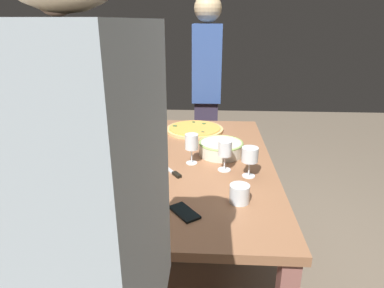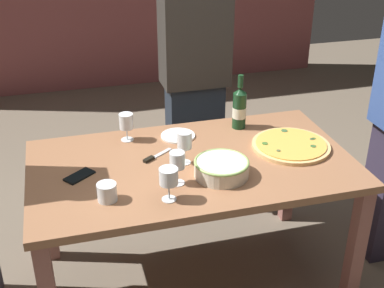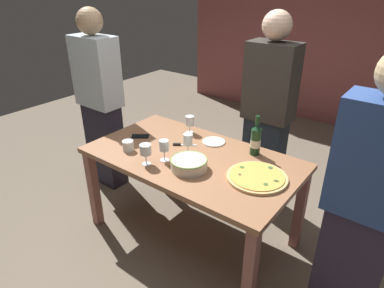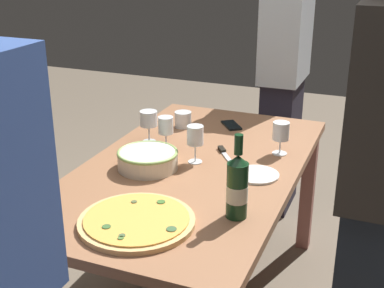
{
  "view_description": "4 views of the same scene",
  "coord_description": "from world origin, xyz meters",
  "px_view_note": "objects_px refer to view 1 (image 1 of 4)",
  "views": [
    {
      "loc": [
        -1.73,
        -0.1,
        1.5
      ],
      "look_at": [
        0.0,
        0.0,
        0.85
      ],
      "focal_mm": 31.26,
      "sensor_mm": 36.0,
      "label": 1
    },
    {
      "loc": [
        -0.59,
        -2.14,
        2.0
      ],
      "look_at": [
        0.0,
        0.0,
        0.85
      ],
      "focal_mm": 48.04,
      "sensor_mm": 36.0,
      "label": 2
    },
    {
      "loc": [
        1.36,
        -1.77,
        1.97
      ],
      "look_at": [
        0.0,
        0.0,
        0.85
      ],
      "focal_mm": 31.52,
      "sensor_mm": 36.0,
      "label": 3
    },
    {
      "loc": [
        1.95,
        0.79,
        1.68
      ],
      "look_at": [
        0.0,
        0.0,
        0.85
      ],
      "focal_mm": 49.42,
      "sensor_mm": 36.0,
      "label": 4
    }
  ],
  "objects_px": {
    "serving_bowl": "(221,148)",
    "wine_glass_far_right": "(192,143)",
    "dining_table": "(192,175)",
    "cup_amber": "(239,194)",
    "wine_glass_near_pizza": "(250,156)",
    "wine_glass_by_bottle": "(225,150)",
    "cell_phone": "(184,212)",
    "side_plate": "(141,159)",
    "pizza_knife": "(173,172)",
    "person_guest_right": "(71,122)",
    "wine_bottle": "(147,121)",
    "person_host": "(207,95)",
    "pizza": "(195,129)",
    "wine_glass_far_left": "(122,162)"
  },
  "relations": [
    {
      "from": "wine_glass_by_bottle",
      "to": "wine_glass_far_left",
      "type": "bearing_deg",
      "value": 107.19
    },
    {
      "from": "side_plate",
      "to": "cup_amber",
      "type": "bearing_deg",
      "value": -130.46
    },
    {
      "from": "wine_glass_near_pizza",
      "to": "person_guest_right",
      "type": "distance_m",
      "value": 1.15
    },
    {
      "from": "wine_glass_far_left",
      "to": "person_host",
      "type": "height_order",
      "value": "person_host"
    },
    {
      "from": "wine_glass_by_bottle",
      "to": "wine_glass_far_right",
      "type": "relative_size",
      "value": 0.96
    },
    {
      "from": "wine_glass_near_pizza",
      "to": "cell_phone",
      "type": "height_order",
      "value": "wine_glass_near_pizza"
    },
    {
      "from": "wine_bottle",
      "to": "wine_glass_far_right",
      "type": "distance_m",
      "value": 0.51
    },
    {
      "from": "wine_glass_far_right",
      "to": "wine_glass_by_bottle",
      "type": "bearing_deg",
      "value": -114.43
    },
    {
      "from": "cup_amber",
      "to": "cell_phone",
      "type": "bearing_deg",
      "value": 114.08
    },
    {
      "from": "serving_bowl",
      "to": "wine_bottle",
      "type": "relative_size",
      "value": 0.84
    },
    {
      "from": "side_plate",
      "to": "person_guest_right",
      "type": "xyz_separation_m",
      "value": [
        0.23,
        0.48,
        0.14
      ]
    },
    {
      "from": "pizza_knife",
      "to": "wine_glass_far_right",
      "type": "bearing_deg",
      "value": -33.18
    },
    {
      "from": "dining_table",
      "to": "side_plate",
      "type": "xyz_separation_m",
      "value": [
        -0.0,
        0.29,
        0.1
      ]
    },
    {
      "from": "dining_table",
      "to": "wine_glass_far_left",
      "type": "xyz_separation_m",
      "value": [
        -0.27,
        0.32,
        0.2
      ]
    },
    {
      "from": "side_plate",
      "to": "person_host",
      "type": "height_order",
      "value": "person_host"
    },
    {
      "from": "pizza_knife",
      "to": "person_guest_right",
      "type": "bearing_deg",
      "value": 59.54
    },
    {
      "from": "wine_bottle",
      "to": "wine_glass_far_right",
      "type": "relative_size",
      "value": 1.84
    },
    {
      "from": "cell_phone",
      "to": "person_guest_right",
      "type": "height_order",
      "value": "person_guest_right"
    },
    {
      "from": "serving_bowl",
      "to": "wine_glass_far_right",
      "type": "height_order",
      "value": "wine_glass_far_right"
    },
    {
      "from": "cell_phone",
      "to": "wine_glass_by_bottle",
      "type": "bearing_deg",
      "value": 29.91
    },
    {
      "from": "dining_table",
      "to": "pizza",
      "type": "height_order",
      "value": "pizza"
    },
    {
      "from": "wine_bottle",
      "to": "wine_glass_near_pizza",
      "type": "bearing_deg",
      "value": -131.58
    },
    {
      "from": "dining_table",
      "to": "cup_amber",
      "type": "relative_size",
      "value": 18.31
    },
    {
      "from": "wine_glass_far_right",
      "to": "cup_amber",
      "type": "xyz_separation_m",
      "value": [
        -0.41,
        -0.23,
        -0.08
      ]
    },
    {
      "from": "serving_bowl",
      "to": "pizza_knife",
      "type": "height_order",
      "value": "serving_bowl"
    },
    {
      "from": "wine_glass_far_left",
      "to": "side_plate",
      "type": "height_order",
      "value": "wine_glass_far_left"
    },
    {
      "from": "dining_table",
      "to": "wine_glass_far_left",
      "type": "height_order",
      "value": "wine_glass_far_left"
    },
    {
      "from": "side_plate",
      "to": "cell_phone",
      "type": "distance_m",
      "value": 0.62
    },
    {
      "from": "wine_bottle",
      "to": "cup_amber",
      "type": "height_order",
      "value": "wine_bottle"
    },
    {
      "from": "wine_glass_far_left",
      "to": "cup_amber",
      "type": "distance_m",
      "value": 0.58
    },
    {
      "from": "serving_bowl",
      "to": "pizza",
      "type": "bearing_deg",
      "value": 21.8
    },
    {
      "from": "wine_glass_near_pizza",
      "to": "wine_bottle",
      "type": "bearing_deg",
      "value": 48.42
    },
    {
      "from": "wine_glass_by_bottle",
      "to": "person_host",
      "type": "relative_size",
      "value": 0.1
    },
    {
      "from": "person_guest_right",
      "to": "wine_bottle",
      "type": "bearing_deg",
      "value": 32.47
    },
    {
      "from": "person_guest_right",
      "to": "side_plate",
      "type": "bearing_deg",
      "value": -8.98
    },
    {
      "from": "wine_glass_by_bottle",
      "to": "person_guest_right",
      "type": "distance_m",
      "value": 1.01
    },
    {
      "from": "wine_glass_by_bottle",
      "to": "cell_phone",
      "type": "xyz_separation_m",
      "value": [
        -0.43,
        0.18,
        -0.11
      ]
    },
    {
      "from": "dining_table",
      "to": "cell_phone",
      "type": "relative_size",
      "value": 11.11
    },
    {
      "from": "pizza",
      "to": "cell_phone",
      "type": "distance_m",
      "value": 1.09
    },
    {
      "from": "serving_bowl",
      "to": "wine_glass_near_pizza",
      "type": "relative_size",
      "value": 1.68
    },
    {
      "from": "wine_glass_near_pizza",
      "to": "wine_glass_by_bottle",
      "type": "xyz_separation_m",
      "value": [
        0.07,
        0.12,
        0.0
      ]
    },
    {
      "from": "dining_table",
      "to": "pizza_knife",
      "type": "distance_m",
      "value": 0.22
    },
    {
      "from": "cup_amber",
      "to": "pizza_knife",
      "type": "distance_m",
      "value": 0.42
    },
    {
      "from": "pizza",
      "to": "cell_phone",
      "type": "height_order",
      "value": "pizza"
    },
    {
      "from": "serving_bowl",
      "to": "pizza_knife",
      "type": "relative_size",
      "value": 1.55
    },
    {
      "from": "cup_amber",
      "to": "pizza",
      "type": "bearing_deg",
      "value": 13.86
    },
    {
      "from": "pizza",
      "to": "person_host",
      "type": "bearing_deg",
      "value": -6.24
    },
    {
      "from": "pizza_knife",
      "to": "person_guest_right",
      "type": "relative_size",
      "value": 0.1
    },
    {
      "from": "dining_table",
      "to": "person_guest_right",
      "type": "xyz_separation_m",
      "value": [
        0.23,
        0.77,
        0.24
      ]
    },
    {
      "from": "cell_phone",
      "to": "pizza_knife",
      "type": "bearing_deg",
      "value": 65.37
    }
  ]
}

